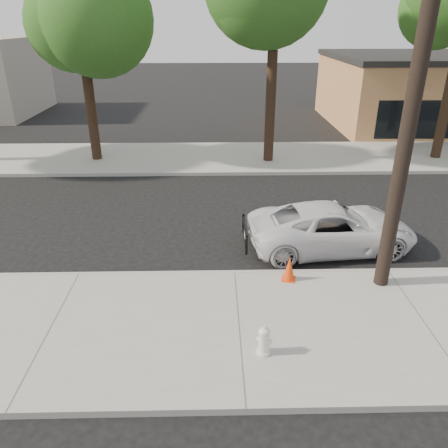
{
  "coord_description": "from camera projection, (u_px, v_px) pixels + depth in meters",
  "views": [
    {
      "loc": [
        -0.49,
        -11.79,
        6.06
      ],
      "look_at": [
        -0.25,
        -1.01,
        1.0
      ],
      "focal_mm": 35.0,
      "sensor_mm": 36.0,
      "label": 1
    }
  ],
  "objects": [
    {
      "name": "tree_b",
      "position": [
        83.0,
        17.0,
        17.82
      ],
      "size": [
        4.34,
        4.2,
        8.45
      ],
      "color": "black",
      "rests_on": "far_sidewalk"
    },
    {
      "name": "curb_near",
      "position": [
        234.0,
        274.0,
        11.32
      ],
      "size": [
        90.0,
        0.12,
        0.16
      ],
      "primitive_type": "cube",
      "color": "#9E9B93",
      "rests_on": "ground"
    },
    {
      "name": "ground",
      "position": [
        231.0,
        240.0,
        13.25
      ],
      "size": [
        120.0,
        120.0,
        0.0
      ],
      "primitive_type": "plane",
      "color": "black",
      "rests_on": "ground"
    },
    {
      "name": "far_sidewalk",
      "position": [
        225.0,
        157.0,
        20.92
      ],
      "size": [
        90.0,
        5.0,
        0.15
      ],
      "primitive_type": "cube",
      "color": "gray",
      "rests_on": "ground"
    },
    {
      "name": "near_sidewalk",
      "position": [
        239.0,
        328.0,
        9.33
      ],
      "size": [
        90.0,
        4.4,
        0.15
      ],
      "primitive_type": "cube",
      "color": "gray",
      "rests_on": "ground"
    },
    {
      "name": "fire_hydrant",
      "position": [
        264.0,
        341.0,
        8.42
      ],
      "size": [
        0.32,
        0.29,
        0.59
      ],
      "rotation": [
        0.0,
        0.0,
        -0.33
      ],
      "color": "silver",
      "rests_on": "near_sidewalk"
    },
    {
      "name": "traffic_cone",
      "position": [
        289.0,
        269.0,
        10.82
      ],
      "size": [
        0.4,
        0.4,
        0.64
      ],
      "rotation": [
        0.0,
        0.0,
        -0.23
      ],
      "color": "#E53C0C",
      "rests_on": "near_sidewalk"
    },
    {
      "name": "utility_pole",
      "position": [
        414.0,
        93.0,
        8.89
      ],
      "size": [
        1.4,
        0.34,
        9.0
      ],
      "color": "black",
      "rests_on": "near_sidewalk"
    },
    {
      "name": "police_cruiser",
      "position": [
        332.0,
        227.0,
        12.51
      ],
      "size": [
        4.96,
        2.68,
        1.32
      ],
      "primitive_type": "imported",
      "rotation": [
        0.0,
        0.0,
        1.68
      ],
      "color": "silver",
      "rests_on": "ground"
    }
  ]
}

